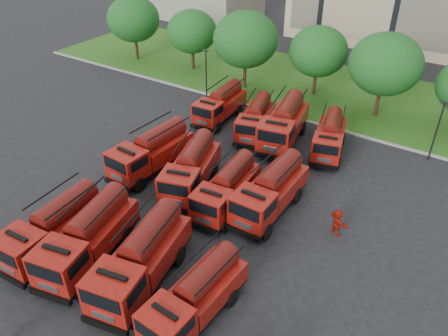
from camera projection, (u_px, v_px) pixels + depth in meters
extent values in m
plane|color=black|center=(182.00, 223.00, 28.98)|extent=(140.00, 140.00, 0.00)
cube|color=#1E5216|center=(329.00, 90.00, 47.12)|extent=(70.00, 16.00, 0.12)
cube|color=gray|center=(297.00, 119.00, 41.45)|extent=(70.00, 0.30, 0.14)
cylinder|color=#382314|center=(137.00, 49.00, 54.54)|extent=(0.36, 0.36, 2.62)
ellipsoid|color=#134515|center=(133.00, 19.00, 52.49)|extent=(6.30, 6.30, 5.36)
cylinder|color=#382314|center=(193.00, 60.00, 51.67)|extent=(0.36, 0.36, 2.38)
ellipsoid|color=#134515|center=(192.00, 31.00, 49.82)|extent=(5.71, 5.71, 4.86)
cylinder|color=#382314|center=(245.00, 76.00, 46.87)|extent=(0.36, 0.36, 2.80)
ellipsoid|color=#134515|center=(246.00, 39.00, 44.69)|extent=(6.72, 6.72, 5.71)
cylinder|color=#382314|center=(314.00, 84.00, 45.53)|extent=(0.36, 0.36, 2.45)
ellipsoid|color=#134515|center=(318.00, 51.00, 43.62)|extent=(5.88, 5.88, 5.00)
cylinder|color=#382314|center=(377.00, 103.00, 41.23)|extent=(0.36, 0.36, 2.73)
ellipsoid|color=#134515|center=(386.00, 64.00, 39.10)|extent=(6.55, 6.55, 5.57)
cylinder|color=black|center=(206.00, 75.00, 44.17)|extent=(0.14, 0.14, 5.00)
cube|color=black|center=(206.00, 50.00, 42.76)|extent=(0.60, 0.25, 0.12)
cylinder|color=black|center=(436.00, 132.00, 34.17)|extent=(0.14, 0.14, 5.00)
cube|color=black|center=(445.00, 103.00, 32.76)|extent=(0.60, 0.25, 0.12)
cube|color=black|center=(58.00, 239.00, 26.71)|extent=(2.78, 7.12, 0.30)
cube|color=black|center=(10.00, 278.00, 24.16)|extent=(2.50, 0.42, 0.35)
cube|color=#9D150E|center=(21.00, 250.00, 24.35)|extent=(2.59, 2.36, 1.94)
cube|color=black|center=(2.00, 257.00, 23.28)|extent=(2.09, 0.20, 0.85)
cube|color=#9D150E|center=(69.00, 219.00, 27.07)|extent=(2.76, 4.74, 1.30)
cylinder|color=#540F0B|center=(66.00, 206.00, 26.48)|extent=(1.78, 4.28, 1.50)
cylinder|color=black|center=(10.00, 261.00, 25.34)|extent=(0.42, 1.12, 1.10)
cylinder|color=black|center=(38.00, 275.00, 24.41)|extent=(0.42, 1.12, 1.10)
cylinder|color=black|center=(67.00, 218.00, 28.54)|extent=(0.42, 1.12, 1.10)
cylinder|color=black|center=(93.00, 229.00, 27.61)|extent=(0.42, 1.12, 1.10)
cube|color=black|center=(92.00, 249.00, 25.93)|extent=(3.90, 7.64, 0.31)
cube|color=black|center=(50.00, 296.00, 23.08)|extent=(2.60, 0.81, 0.36)
cube|color=#9D150E|center=(60.00, 264.00, 23.34)|extent=(2.98, 2.78, 2.03)
cube|color=black|center=(43.00, 273.00, 22.17)|extent=(2.15, 0.52, 0.89)
cube|color=#9D150E|center=(100.00, 227.00, 26.37)|extent=(3.52, 5.23, 1.35)
cylinder|color=#540F0B|center=(97.00, 213.00, 25.76)|extent=(2.46, 4.61, 1.56)
cylinder|color=black|center=(45.00, 278.00, 24.23)|extent=(0.60, 1.20, 1.15)
cylinder|color=black|center=(81.00, 290.00, 23.52)|extent=(0.60, 1.20, 1.15)
cylinder|color=black|center=(93.00, 226.00, 27.81)|extent=(0.60, 1.20, 1.15)
cylinder|color=black|center=(126.00, 235.00, 27.10)|extent=(0.60, 1.20, 1.15)
cube|color=black|center=(144.00, 272.00, 24.43)|extent=(3.87, 7.78, 0.32)
cube|color=black|center=(105.00, 326.00, 21.54)|extent=(2.66, 0.79, 0.37)
cube|color=#9D150E|center=(115.00, 291.00, 21.80)|extent=(3.01, 2.81, 2.07)
cube|color=black|center=(100.00, 302.00, 20.61)|extent=(2.20, 0.49, 0.90)
cube|color=#9D150E|center=(153.00, 247.00, 24.87)|extent=(3.52, 5.31, 1.38)
cylinder|color=#540F0B|center=(151.00, 232.00, 24.25)|extent=(2.44, 4.69, 1.59)
cylinder|color=black|center=(96.00, 304.00, 22.73)|extent=(0.60, 1.22, 1.17)
cylinder|color=black|center=(137.00, 318.00, 21.97)|extent=(0.60, 1.22, 1.17)
cylinder|color=black|center=(142.00, 245.00, 26.35)|extent=(0.60, 1.22, 1.17)
cylinder|color=black|center=(179.00, 256.00, 25.60)|extent=(0.60, 1.22, 1.17)
cube|color=black|center=(196.00, 308.00, 22.47)|extent=(2.39, 6.51, 0.28)
cube|color=#9D150E|center=(166.00, 325.00, 20.41)|extent=(2.33, 2.11, 1.79)
cube|color=black|center=(150.00, 335.00, 19.49)|extent=(1.93, 0.13, 0.78)
cube|color=#9D150E|center=(208.00, 286.00, 22.75)|extent=(2.43, 4.31, 1.19)
cylinder|color=#540F0B|center=(208.00, 273.00, 22.22)|extent=(1.54, 3.91, 1.38)
cylinder|color=black|center=(149.00, 332.00, 21.42)|extent=(0.36, 1.02, 1.01)
cylinder|color=black|center=(200.00, 280.00, 24.16)|extent=(0.36, 1.02, 1.01)
cylinder|color=black|center=(231.00, 298.00, 23.13)|extent=(0.36, 1.02, 1.01)
cube|color=black|center=(153.00, 162.00, 33.94)|extent=(2.75, 7.31, 0.31)
cube|color=black|center=(118.00, 185.00, 31.52)|extent=(2.58, 0.40, 0.36)
cube|color=#9D150E|center=(128.00, 164.00, 31.65)|extent=(2.64, 2.39, 2.00)
cube|color=black|center=(115.00, 165.00, 30.62)|extent=(2.16, 0.17, 0.87)
cube|color=#9D150E|center=(162.00, 147.00, 34.25)|extent=(2.77, 4.85, 1.34)
cylinder|color=#540F0B|center=(161.00, 135.00, 33.65)|extent=(1.77, 4.39, 1.54)
cylinder|color=black|center=(117.00, 174.00, 32.78)|extent=(0.42, 1.15, 1.13)
cylinder|color=black|center=(139.00, 185.00, 31.62)|extent=(0.42, 1.15, 1.13)
cylinder|color=black|center=(158.00, 149.00, 35.83)|extent=(0.42, 1.15, 1.13)
cylinder|color=black|center=(180.00, 158.00, 34.66)|extent=(0.42, 1.15, 1.13)
cube|color=black|center=(192.00, 180.00, 31.99)|extent=(4.24, 7.37, 0.30)
cube|color=black|center=(174.00, 210.00, 29.18)|extent=(2.47, 0.97, 0.35)
cube|color=#9D150E|center=(179.00, 186.00, 29.45)|extent=(2.99, 2.82, 1.95)
cube|color=black|center=(173.00, 190.00, 28.30)|extent=(2.02, 0.66, 0.85)
cube|color=#9D150E|center=(196.00, 163.00, 32.43)|extent=(3.69, 5.12, 1.30)
cylinder|color=#540F0B|center=(196.00, 151.00, 31.85)|extent=(2.66, 4.46, 1.50)
cylinder|color=black|center=(164.00, 199.00, 30.23)|extent=(0.66, 1.15, 1.10)
cylinder|color=black|center=(195.00, 205.00, 29.70)|extent=(0.66, 1.15, 1.10)
cylinder|color=black|center=(186.00, 166.00, 33.76)|extent=(0.66, 1.15, 1.10)
cylinder|color=black|center=(214.00, 170.00, 33.23)|extent=(0.66, 1.15, 1.10)
cube|color=black|center=(227.00, 199.00, 30.14)|extent=(2.77, 6.70, 0.28)
cube|color=black|center=(203.00, 228.00, 27.72)|extent=(2.34, 0.46, 0.33)
cube|color=#9D150E|center=(211.00, 205.00, 27.91)|extent=(2.47, 2.26, 1.82)
cube|color=black|center=(203.00, 209.00, 26.90)|extent=(1.95, 0.24, 0.79)
cube|color=#9D150E|center=(234.00, 183.00, 30.49)|extent=(2.69, 4.49, 1.21)
cylinder|color=#540F0B|center=(234.00, 171.00, 29.94)|extent=(1.77, 4.03, 1.40)
cylinder|color=black|center=(196.00, 215.00, 28.81)|extent=(0.42, 1.05, 1.03)
cylinder|color=black|center=(225.00, 225.00, 27.99)|extent=(0.42, 1.05, 1.03)
cylinder|color=black|center=(224.00, 183.00, 31.85)|extent=(0.42, 1.05, 1.03)
cylinder|color=black|center=(251.00, 191.00, 31.02)|extent=(0.42, 1.05, 1.03)
cube|color=black|center=(270.00, 202.00, 29.73)|extent=(2.36, 7.11, 0.30)
cube|color=black|center=(243.00, 233.00, 27.23)|extent=(2.54, 0.26, 0.36)
cube|color=#9D150E|center=(253.00, 208.00, 27.39)|extent=(2.49, 2.24, 1.98)
cube|color=black|center=(244.00, 212.00, 26.34)|extent=(2.13, 0.06, 0.86)
cube|color=#9D150E|center=(278.00, 185.00, 30.06)|extent=(2.50, 4.68, 1.32)
cylinder|color=#540F0B|center=(279.00, 172.00, 29.47)|extent=(1.54, 4.27, 1.52)
cylinder|color=black|center=(235.00, 219.00, 28.46)|extent=(0.36, 1.12, 1.12)
cylinder|color=black|center=(266.00, 232.00, 27.41)|extent=(0.36, 1.12, 1.12)
cylinder|color=black|center=(267.00, 185.00, 31.59)|extent=(0.36, 1.12, 1.12)
cylinder|color=black|center=(297.00, 196.00, 30.53)|extent=(0.36, 1.12, 1.12)
cube|color=black|center=(220.00, 113.00, 41.19)|extent=(2.57, 6.67, 0.28)
cube|color=black|center=(202.00, 128.00, 38.80)|extent=(2.35, 0.39, 0.33)
cube|color=#9D150E|center=(208.00, 112.00, 38.98)|extent=(2.42, 2.20, 1.82)
cube|color=black|center=(202.00, 113.00, 37.98)|extent=(1.96, 0.17, 0.80)
cube|color=#9D150E|center=(226.00, 102.00, 41.53)|extent=(2.57, 4.44, 1.22)
cylinder|color=#540F0B|center=(226.00, 92.00, 40.98)|extent=(1.66, 4.01, 1.40)
cylinder|color=black|center=(197.00, 122.00, 39.91)|extent=(0.39, 1.05, 1.03)
cylinder|color=black|center=(217.00, 127.00, 39.04)|extent=(0.39, 1.05, 1.03)
cylinder|color=black|center=(219.00, 105.00, 42.91)|extent=(0.39, 1.05, 1.03)
cylinder|color=black|center=(239.00, 110.00, 42.03)|extent=(0.39, 1.05, 1.03)
cube|color=black|center=(255.00, 128.00, 38.77)|extent=(3.78, 6.75, 0.28)
cube|color=black|center=(246.00, 146.00, 36.21)|extent=(2.27, 0.85, 0.32)
cube|color=#9D150E|center=(250.00, 129.00, 36.45)|extent=(2.71, 2.55, 1.79)
cube|color=black|center=(247.00, 130.00, 35.41)|extent=(1.86, 0.57, 0.78)
cube|color=#9D150E|center=(258.00, 116.00, 39.17)|extent=(3.31, 4.67, 1.19)
cylinder|color=#540F0B|center=(259.00, 106.00, 38.63)|extent=(2.37, 4.08, 1.38)
cylinder|color=black|center=(237.00, 140.00, 37.19)|extent=(0.58, 1.06, 1.01)
cylinder|color=black|center=(261.00, 144.00, 36.67)|extent=(0.58, 1.06, 1.01)
cylinder|color=black|center=(249.00, 119.00, 40.40)|extent=(0.58, 1.06, 1.01)
cylinder|color=black|center=(271.00, 122.00, 39.88)|extent=(0.58, 1.06, 1.01)
cube|color=black|center=(283.00, 134.00, 37.59)|extent=(3.89, 7.90, 0.32)
cube|color=black|center=(270.00, 157.00, 34.65)|extent=(2.70, 0.78, 0.38)
cube|color=#9D150E|center=(276.00, 136.00, 34.91)|extent=(3.06, 2.84, 2.11)
cube|color=black|center=(272.00, 137.00, 33.71)|extent=(2.24, 0.49, 0.92)
cube|color=#9D150E|center=(288.00, 120.00, 38.03)|extent=(3.55, 5.39, 1.40)
cylinder|color=#540F0B|center=(289.00, 108.00, 37.40)|extent=(2.46, 4.77, 1.62)
cylinder|color=black|center=(259.00, 148.00, 35.86)|extent=(0.60, 1.24, 1.19)
cylinder|color=black|center=(289.00, 154.00, 35.09)|extent=(0.60, 1.24, 1.19)
cylinder|color=black|center=(276.00, 123.00, 39.54)|extent=(0.60, 1.24, 1.19)
cylinder|color=black|center=(302.00, 128.00, 38.76)|extent=(0.60, 1.24, 1.19)
cube|color=black|center=(328.00, 146.00, 36.21)|extent=(3.64, 6.63, 0.27)
cube|color=black|center=(323.00, 166.00, 33.70)|extent=(2.23, 0.80, 0.32)
cube|color=#9D150E|center=(327.00, 148.00, 33.93)|extent=(2.65, 2.49, 1.76)
cube|color=black|center=(326.00, 150.00, 32.91)|extent=(1.84, 0.53, 0.77)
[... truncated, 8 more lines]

